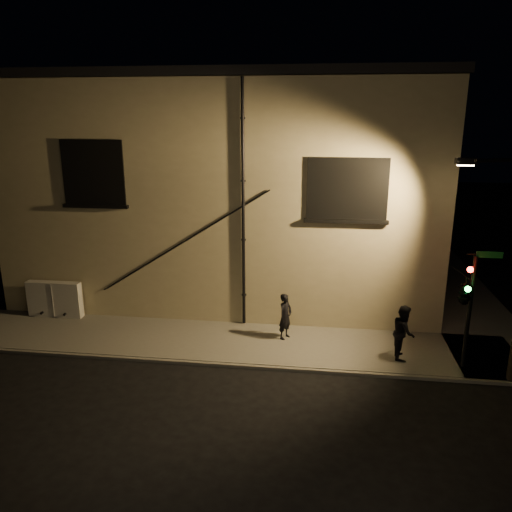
# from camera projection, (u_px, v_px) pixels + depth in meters

# --- Properties ---
(ground) EXTENTS (90.00, 90.00, 0.00)m
(ground) POSITION_uv_depth(u_px,v_px,m) (289.00, 370.00, 14.82)
(ground) COLOR black
(sidewalk) EXTENTS (21.00, 16.00, 0.12)m
(sidewalk) POSITION_uv_depth(u_px,v_px,m) (329.00, 314.00, 18.83)
(sidewalk) COLOR #5D5A53
(sidewalk) RESTS_ON ground
(building) EXTENTS (16.20, 12.23, 8.80)m
(building) POSITION_uv_depth(u_px,v_px,m) (238.00, 181.00, 22.57)
(building) COLOR tan
(building) RESTS_ON ground
(utility_cabinet) EXTENTS (2.01, 0.34, 1.32)m
(utility_cabinet) POSITION_uv_depth(u_px,v_px,m) (55.00, 299.00, 18.29)
(utility_cabinet) COLOR beige
(utility_cabinet) RESTS_ON sidewalk
(pedestrian_a) EXTENTS (0.61, 0.68, 1.55)m
(pedestrian_a) POSITION_uv_depth(u_px,v_px,m) (285.00, 316.00, 16.46)
(pedestrian_a) COLOR black
(pedestrian_a) RESTS_ON sidewalk
(pedestrian_b) EXTENTS (0.68, 0.85, 1.69)m
(pedestrian_b) POSITION_uv_depth(u_px,v_px,m) (403.00, 332.00, 15.11)
(pedestrian_b) COLOR black
(pedestrian_b) RESTS_ON sidewalk
(traffic_signal) EXTENTS (1.30, 2.09, 3.54)m
(traffic_signal) POSITION_uv_depth(u_px,v_px,m) (465.00, 291.00, 14.05)
(traffic_signal) COLOR black
(traffic_signal) RESTS_ON sidewalk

